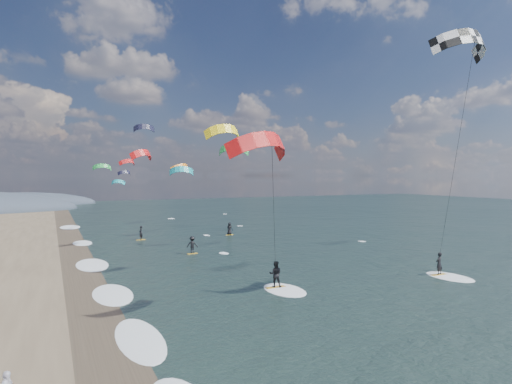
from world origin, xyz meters
name	(u,v)px	position (x,y,z in m)	size (l,w,h in m)	color
ground	(384,346)	(0.00, 0.00, 0.00)	(260.00, 260.00, 0.00)	black
wet_sand_strip	(97,320)	(-12.00, 10.00, 0.00)	(3.00, 240.00, 0.00)	#382D23
kitesurfer_near_a	(469,89)	(11.17, 4.32, 13.96)	(7.88, 8.44, 17.95)	gold
kitesurfer_near_b	(275,189)	(-2.01, 7.32, 7.34)	(7.36, 8.90, 11.47)	gold
far_kitesurfers	(195,237)	(1.09, 32.88, 0.90)	(12.99, 13.05, 1.84)	gold
bg_kite_field	(152,161)	(0.48, 53.48, 10.54)	(15.46, 76.89, 9.49)	teal
shoreline_surf	(109,296)	(-10.80, 14.75, 0.00)	(2.40, 79.40, 0.11)	white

